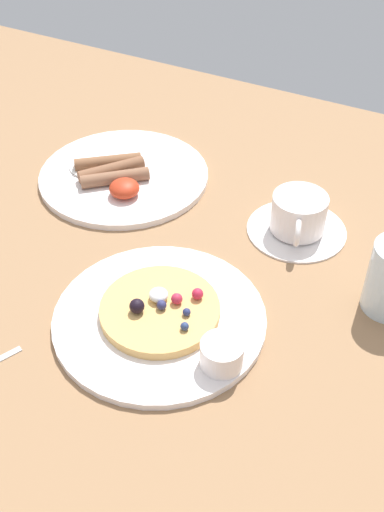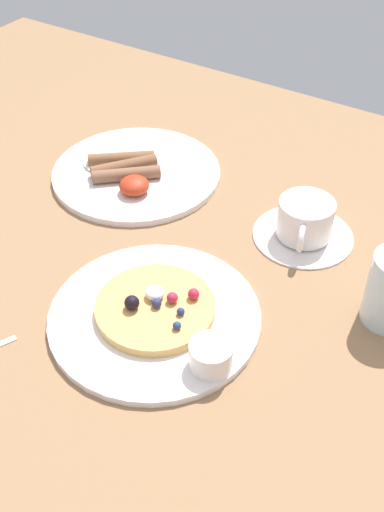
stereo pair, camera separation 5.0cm
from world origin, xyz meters
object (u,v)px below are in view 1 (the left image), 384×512
(coffee_saucer, at_px, (296,229))
(coffee_cup, at_px, (299,213))
(syrup_ramekin, at_px, (222,354))
(breakfast_plate, at_px, (124,176))
(pancake_plate, at_px, (160,318))

(coffee_saucer, height_order, coffee_cup, coffee_cup)
(syrup_ramekin, distance_m, coffee_saucer, 0.29)
(breakfast_plate, distance_m, coffee_cup, 0.30)
(syrup_ramekin, xyz_separation_m, coffee_saucer, (-0.01, 0.28, -0.02))
(syrup_ramekin, bearing_deg, coffee_saucer, 92.73)
(coffee_cup, bearing_deg, pancake_plate, -109.58)
(syrup_ramekin, height_order, coffee_saucer, syrup_ramekin)
(pancake_plate, height_order, coffee_cup, coffee_cup)
(coffee_saucer, bearing_deg, pancake_plate, -109.38)
(pancake_plate, distance_m, syrup_ramekin, 0.11)
(breakfast_plate, bearing_deg, syrup_ramekin, -41.82)
(breakfast_plate, relative_size, coffee_saucer, 1.88)
(syrup_ramekin, bearing_deg, breakfast_plate, 138.18)
(pancake_plate, height_order, syrup_ramekin, syrup_ramekin)
(breakfast_plate, bearing_deg, coffee_cup, 0.23)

